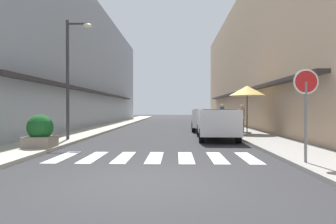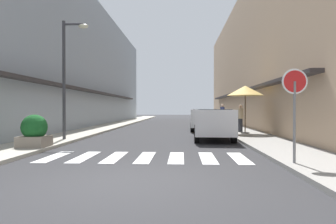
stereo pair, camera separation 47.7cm
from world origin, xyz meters
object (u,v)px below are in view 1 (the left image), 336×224
(parked_car_near, at_px, (217,121))
(street_lamp, at_px, (72,67))
(pedestrian_walking_near, at_px, (242,118))
(pedestrian_walking_far, at_px, (222,115))
(parked_car_mid, at_px, (205,117))
(planter_corner, at_px, (40,132))
(cafe_umbrella, at_px, (247,91))
(round_street_sign, at_px, (306,91))

(parked_car_near, xyz_separation_m, street_lamp, (-6.67, -1.13, 2.47))
(pedestrian_walking_near, relative_size, pedestrian_walking_far, 0.93)
(parked_car_mid, relative_size, street_lamp, 0.82)
(street_lamp, bearing_deg, parked_car_near, 9.64)
(street_lamp, xyz_separation_m, pedestrian_walking_near, (8.64, 4.60, -2.43))
(parked_car_near, height_order, pedestrian_walking_far, pedestrian_walking_far)
(planter_corner, bearing_deg, cafe_umbrella, 35.16)
(parked_car_near, xyz_separation_m, pedestrian_walking_far, (1.59, 8.70, 0.12))
(parked_car_near, height_order, cafe_umbrella, cafe_umbrella)
(cafe_umbrella, height_order, planter_corner, cafe_umbrella)
(parked_car_mid, relative_size, cafe_umbrella, 1.65)
(parked_car_mid, bearing_deg, planter_corner, -125.16)
(street_lamp, distance_m, planter_corner, 3.88)
(street_lamp, distance_m, pedestrian_walking_far, 13.06)
(round_street_sign, height_order, pedestrian_walking_near, round_street_sign)
(parked_car_near, distance_m, pedestrian_walking_far, 8.85)
(street_lamp, xyz_separation_m, planter_corner, (-0.19, -2.76, -2.73))
(planter_corner, bearing_deg, round_street_sign, -19.15)
(parked_car_near, height_order, street_lamp, street_lamp)
(street_lamp, bearing_deg, cafe_umbrella, 21.92)
(street_lamp, bearing_deg, pedestrian_walking_near, 28.06)
(parked_car_near, relative_size, planter_corner, 3.85)
(round_street_sign, relative_size, planter_corner, 2.05)
(round_street_sign, relative_size, cafe_umbrella, 0.90)
(cafe_umbrella, bearing_deg, pedestrian_walking_far, 93.77)
(pedestrian_walking_near, bearing_deg, street_lamp, -11.18)
(round_street_sign, xyz_separation_m, pedestrian_walking_far, (0.23, 15.45, -0.91))
(parked_car_mid, bearing_deg, round_street_sign, -83.82)
(parked_car_mid, relative_size, round_street_sign, 1.83)
(street_lamp, height_order, cafe_umbrella, street_lamp)
(parked_car_mid, relative_size, pedestrian_walking_far, 2.52)
(planter_corner, bearing_deg, pedestrian_walking_far, 56.13)
(parked_car_near, bearing_deg, parked_car_mid, 90.00)
(planter_corner, bearing_deg, parked_car_near, 29.56)
(pedestrian_walking_near, height_order, pedestrian_walking_far, pedestrian_walking_far)
(round_street_sign, distance_m, pedestrian_walking_near, 10.28)
(street_lamp, relative_size, cafe_umbrella, 2.01)
(cafe_umbrella, bearing_deg, round_street_sign, -94.06)
(parked_car_mid, distance_m, cafe_umbrella, 4.32)
(planter_corner, bearing_deg, pedestrian_walking_near, 39.83)
(street_lamp, xyz_separation_m, cafe_umbrella, (8.68, 3.49, -0.91))
(parked_car_near, relative_size, cafe_umbrella, 1.69)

